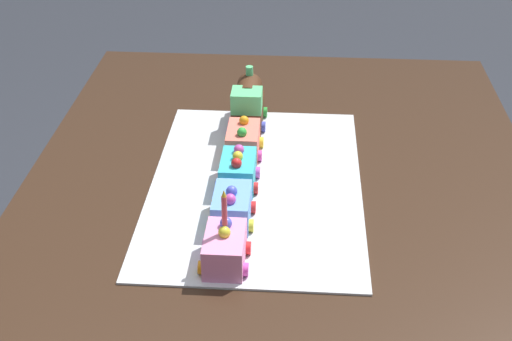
# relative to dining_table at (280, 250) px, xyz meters

# --- Properties ---
(dining_table) EXTENTS (1.40, 1.00, 0.74)m
(dining_table) POSITION_rel_dining_table_xyz_m (0.00, 0.00, 0.00)
(dining_table) COLOR #382316
(dining_table) RESTS_ON ground
(cake_board) EXTENTS (0.60, 0.40, 0.00)m
(cake_board) POSITION_rel_dining_table_xyz_m (-0.06, -0.05, 0.11)
(cake_board) COLOR silver
(cake_board) RESTS_ON dining_table
(cake_locomotive) EXTENTS (0.14, 0.08, 0.12)m
(cake_locomotive) POSITION_rel_dining_table_xyz_m (-0.30, -0.08, 0.16)
(cake_locomotive) COLOR #472816
(cake_locomotive) RESTS_ON cake_board
(cake_car_caboose_coral) EXTENTS (0.10, 0.08, 0.07)m
(cake_car_caboose_coral) POSITION_rel_dining_table_xyz_m (-0.18, -0.08, 0.14)
(cake_car_caboose_coral) COLOR #F27260
(cake_car_caboose_coral) RESTS_ON cake_board
(cake_car_tanker_turquoise) EXTENTS (0.10, 0.08, 0.07)m
(cake_car_tanker_turquoise) POSITION_rel_dining_table_xyz_m (-0.06, -0.08, 0.14)
(cake_car_tanker_turquoise) COLOR #38B7C6
(cake_car_tanker_turquoise) RESTS_ON cake_board
(cake_car_gondola_sky_blue) EXTENTS (0.10, 0.08, 0.07)m
(cake_car_gondola_sky_blue) POSITION_rel_dining_table_xyz_m (0.06, -0.08, 0.14)
(cake_car_gondola_sky_blue) COLOR #669EEA
(cake_car_gondola_sky_blue) RESTS_ON cake_board
(cake_car_flatbed_bubblegum) EXTENTS (0.10, 0.08, 0.07)m
(cake_car_flatbed_bubblegum) POSITION_rel_dining_table_xyz_m (0.18, -0.08, 0.14)
(cake_car_flatbed_bubblegum) COLOR pink
(cake_car_flatbed_bubblegum) RESTS_ON cake_board
(birthday_candle) EXTENTS (0.01, 0.01, 0.07)m
(birthday_candle) POSITION_rel_dining_table_xyz_m (0.17, -0.08, 0.21)
(birthday_candle) COLOR #F24C59
(birthday_candle) RESTS_ON cake_car_flatbed_bubblegum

